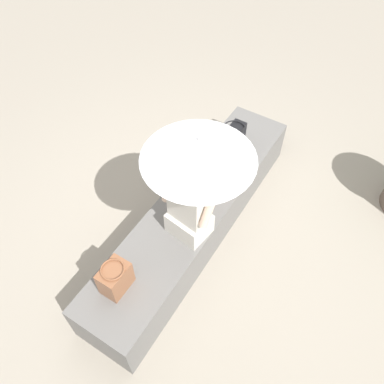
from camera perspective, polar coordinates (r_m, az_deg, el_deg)
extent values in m
plane|color=#9E9384|center=(4.14, 0.33, -5.49)|extent=(14.00, 14.00, 0.00)
cube|color=slate|center=(3.94, 0.34, -3.59)|extent=(2.91, 0.62, 0.48)
cube|color=beige|center=(3.48, -0.39, -4.46)|extent=(0.32, 0.38, 0.22)
cube|color=beige|center=(3.20, -0.42, -0.94)|extent=(0.24, 0.34, 0.48)
sphere|color=beige|center=(2.93, -0.46, 3.13)|extent=(0.20, 0.20, 0.20)
cylinder|color=beige|center=(3.10, 2.40, -2.54)|extent=(0.21, 0.10, 0.32)
cylinder|color=beige|center=(3.26, -3.11, 1.11)|extent=(0.21, 0.10, 0.32)
cylinder|color=#B7B7BC|center=(3.15, 0.84, 0.43)|extent=(0.02, 0.02, 1.09)
cone|color=silver|center=(2.82, 0.95, 6.15)|extent=(0.86, 0.86, 0.19)
sphere|color=#B7B7BC|center=(2.74, 0.98, 7.80)|extent=(0.03, 0.03, 0.03)
cube|color=brown|center=(3.24, -10.91, -12.04)|extent=(0.25, 0.18, 0.27)
torus|color=brown|center=(3.11, -11.32, -10.80)|extent=(0.19, 0.19, 0.01)
cube|color=black|center=(4.10, 5.87, 7.29)|extent=(0.31, 0.13, 0.31)
torus|color=black|center=(3.98, 6.07, 9.06)|extent=(0.23, 0.23, 0.01)
cube|color=brown|center=(3.77, 1.33, 2.75)|extent=(0.23, 0.17, 0.32)
torus|color=brown|center=(3.64, 1.38, 4.59)|extent=(0.17, 0.17, 0.01)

